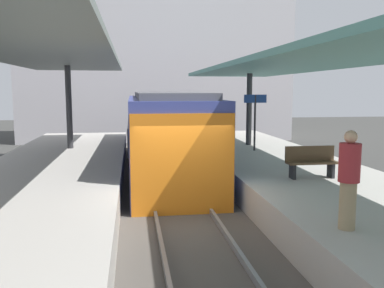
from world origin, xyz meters
TOP-DOWN VIEW (x-y plane):
  - ground_plane at (0.00, 0.00)m, footprint 80.00×80.00m
  - platform_left at (-3.80, 0.00)m, footprint 4.40×28.00m
  - platform_right at (3.80, 0.00)m, footprint 4.40×28.00m
  - track_ballast at (0.00, 0.00)m, footprint 3.20×28.00m
  - rail_near_side at (-0.72, 0.00)m, footprint 0.08×28.00m
  - rail_far_side at (0.72, 0.00)m, footprint 0.08×28.00m
  - commuter_train at (0.00, 6.35)m, footprint 2.78×11.91m
  - canopy_left at (-3.80, 1.40)m, footprint 4.18×21.00m
  - canopy_right at (3.80, 1.40)m, footprint 4.18×21.00m
  - platform_bench at (3.55, 0.73)m, footprint 1.40×0.41m
  - platform_sign at (3.54, 5.96)m, footprint 0.90×0.08m
  - passenger_near_bench at (2.36, -3.37)m, footprint 0.36×0.36m
  - station_building_backdrop at (0.51, 20.00)m, footprint 18.00×6.00m

SIDE VIEW (x-z plane):
  - ground_plane at x=0.00m, z-range 0.00..0.00m
  - track_ballast at x=0.00m, z-range 0.00..0.20m
  - rail_near_side at x=-0.72m, z-range 0.20..0.34m
  - rail_far_side at x=0.72m, z-range 0.20..0.34m
  - platform_left at x=-3.80m, z-range 0.00..1.00m
  - platform_right at x=3.80m, z-range 0.00..1.00m
  - platform_bench at x=3.55m, z-range 1.03..1.89m
  - commuter_train at x=0.00m, z-range 0.18..3.28m
  - passenger_near_bench at x=2.36m, z-range 1.03..2.74m
  - platform_sign at x=3.54m, z-range 1.52..3.73m
  - canopy_right at x=3.80m, z-range 2.51..5.77m
  - canopy_left at x=-3.80m, z-range 2.64..6.17m
  - station_building_backdrop at x=0.51m, z-range 0.00..11.00m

